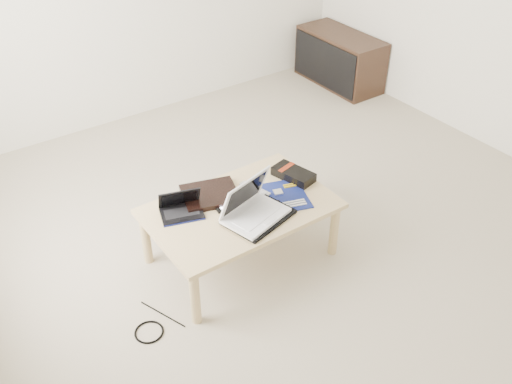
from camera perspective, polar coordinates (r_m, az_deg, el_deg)
ground at (r=3.94m, az=2.82°, el=-2.85°), size 4.00×4.00×0.00m
coffee_table at (r=3.43m, az=-1.56°, el=-2.11°), size 1.10×0.70×0.40m
media_cabinet at (r=5.77m, az=8.32°, el=13.00°), size 0.41×0.90×0.50m
book at (r=3.48m, az=-4.61°, el=-0.26°), size 0.40×0.36×0.03m
netbook at (r=3.35m, az=-7.51°, el=-1.63°), size 0.29×0.24×0.16m
tablet at (r=3.45m, az=-2.45°, el=-0.71°), size 0.28×0.23×0.01m
remote at (r=3.52m, az=-0.12°, el=0.27°), size 0.11×0.22×0.02m
neoprene_sleeve at (r=3.30m, az=0.24°, el=-2.50°), size 0.43×0.36×0.02m
white_laptop at (r=3.27m, az=-0.39°, el=-1.61°), size 0.41×0.34×0.25m
motherboard at (r=3.48m, az=2.96°, el=-0.38°), size 0.34×0.38×0.01m
gpu_box at (r=3.63m, az=3.76°, el=1.79°), size 0.20×0.29×0.06m
cable_coil at (r=3.29m, az=-2.34°, el=-2.84°), size 0.10×0.10×0.01m
floor_cable_coil at (r=3.27m, az=-10.65°, el=-13.60°), size 0.17×0.17×0.01m
floor_cable_trail at (r=3.35m, az=-9.32°, el=-11.95°), size 0.13×0.31×0.01m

